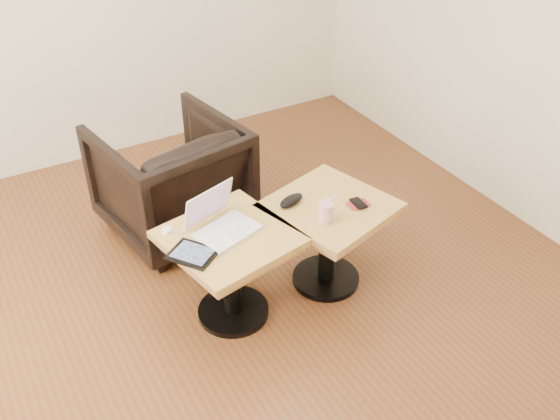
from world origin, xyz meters
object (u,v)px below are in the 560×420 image
armchair (171,179)px  side_table_right (329,224)px  side_table_left (230,256)px  striped_cup (326,213)px  laptop (221,222)px

armchair → side_table_right: bearing=111.5°
side_table_left → striped_cup: size_ratio=6.91×
side_table_right → laptop: bearing=155.7°
side_table_right → laptop: laptop is taller
laptop → side_table_left: bearing=-96.8°
side_table_left → armchair: armchair is taller
side_table_right → armchair: bearing=104.7°
side_table_left → armchair: 0.90m
side_table_left → armchair: bearing=76.8°
side_table_right → laptop: (-0.60, 0.09, 0.18)m
side_table_left → striped_cup: (0.48, -0.14, 0.18)m
side_table_left → side_table_right: same height
laptop → armchair: 0.87m
side_table_left → striped_cup: 0.53m
side_table_right → armchair: armchair is taller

